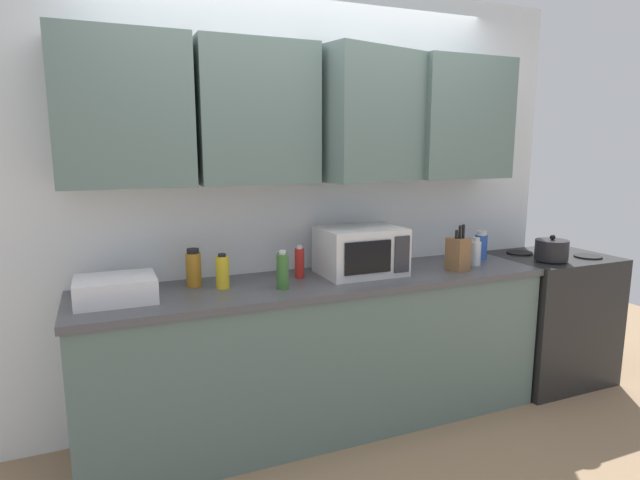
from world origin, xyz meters
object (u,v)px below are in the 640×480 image
at_px(stove_range, 548,317).
at_px(bottle_yellow_mustard, 222,272).
at_px(dish_rack, 116,289).
at_px(bottle_clear_tall, 476,253).
at_px(kettle, 552,250).
at_px(microwave, 361,251).
at_px(bottle_blue_cleaner, 481,246).
at_px(knife_block, 458,254).
at_px(bottle_red_sauce, 299,263).
at_px(bottle_amber_vinegar, 194,268).
at_px(bottle_green_oil, 283,271).

distance_m(stove_range, bottle_yellow_mustard, 2.38).
bearing_deg(dish_rack, bottle_clear_tall, -1.41).
height_order(kettle, microwave, microwave).
relative_size(bottle_blue_cleaner, bottle_clear_tall, 1.07).
xyz_separation_m(knife_block, bottle_red_sauce, (-0.96, 0.21, -0.01)).
height_order(dish_rack, bottle_amber_vinegar, bottle_amber_vinegar).
distance_m(dish_rack, bottle_blue_cleaner, 2.32).
bearing_deg(dish_rack, microwave, 1.26).
bearing_deg(knife_block, bottle_green_oil, 179.14).
relative_size(microwave, knife_block, 1.69).
bearing_deg(microwave, bottle_red_sauce, 171.33).
distance_m(bottle_yellow_mustard, bottle_red_sauce, 0.47).
xyz_separation_m(microwave, bottle_red_sauce, (-0.37, 0.06, -0.05)).
bearing_deg(bottle_blue_cleaner, bottle_yellow_mustard, -177.88).
bearing_deg(bottle_clear_tall, bottle_amber_vinegar, 174.02).
relative_size(bottle_yellow_mustard, bottle_blue_cleaner, 0.99).
height_order(microwave, bottle_red_sauce, microwave).
bearing_deg(bottle_yellow_mustard, microwave, 0.04).
distance_m(stove_range, microwave, 1.60).
relative_size(bottle_blue_cleaner, bottle_red_sauce, 1.01).
distance_m(bottle_green_oil, bottle_red_sauce, 0.25).
bearing_deg(knife_block, bottle_amber_vinegar, 170.83).
height_order(bottle_green_oil, bottle_clear_tall, bottle_green_oil).
height_order(dish_rack, bottle_yellow_mustard, bottle_yellow_mustard).
xyz_separation_m(kettle, microwave, (-1.32, 0.19, 0.06)).
bearing_deg(bottle_green_oil, dish_rack, 172.86).
height_order(kettle, bottle_yellow_mustard, bottle_yellow_mustard).
relative_size(kettle, knife_block, 0.74).
bearing_deg(bottle_green_oil, stove_range, 2.38).
xyz_separation_m(bottle_green_oil, bottle_red_sauce, (0.17, 0.19, -0.01)).
height_order(kettle, bottle_blue_cleaner, bottle_blue_cleaner).
distance_m(kettle, bottle_yellow_mustard, 2.16).
xyz_separation_m(dish_rack, bottle_red_sauce, (1.00, 0.09, 0.03)).
bearing_deg(dish_rack, stove_range, -0.40).
xyz_separation_m(bottle_yellow_mustard, bottle_clear_tall, (1.61, -0.08, -0.01)).
relative_size(dish_rack, bottle_clear_tall, 2.12).
relative_size(knife_block, bottle_red_sauce, 1.50).
xyz_separation_m(stove_range, microwave, (-1.49, 0.05, 0.59)).
distance_m(dish_rack, bottle_red_sauce, 1.00).
distance_m(kettle, dish_rack, 2.69).
distance_m(bottle_green_oil, bottle_yellow_mustard, 0.32).
relative_size(bottle_yellow_mustard, bottle_red_sauce, 1.00).
relative_size(kettle, bottle_green_oil, 1.00).
xyz_separation_m(bottle_blue_cleaner, bottle_amber_vinegar, (-1.91, 0.04, 0.01)).
bearing_deg(bottle_green_oil, kettle, -1.73).
xyz_separation_m(dish_rack, bottle_blue_cleaner, (2.32, 0.10, 0.03)).
xyz_separation_m(bottle_clear_tall, bottle_amber_vinegar, (-1.75, 0.18, 0.02)).
relative_size(bottle_yellow_mustard, bottle_clear_tall, 1.06).
distance_m(stove_range, dish_rack, 2.90).
height_order(stove_range, dish_rack, dish_rack).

